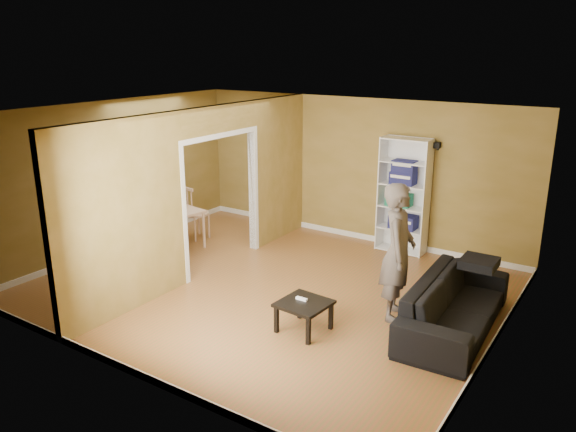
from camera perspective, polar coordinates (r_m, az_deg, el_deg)
The scene contains 16 objects.
room_shell at distance 8.03m, azimuth -1.98°, elevation 1.24°, with size 6.50×6.50×6.50m.
partition at distance 8.76m, azimuth -8.41°, elevation 2.40°, with size 0.22×5.50×2.60m, color olive, non-canonical shape.
wall_speaker at distance 9.61m, azimuth 14.91°, elevation 6.97°, with size 0.10×0.10×0.10m, color black.
sofa at distance 7.43m, azimuth 16.66°, elevation -7.93°, with size 0.99×2.30×0.88m, color black.
person at distance 7.35m, azimuth 11.18°, elevation -2.45°, with size 0.61×0.78×2.15m, color slate.
bookshelf at distance 9.87m, azimuth 11.78°, elevation 2.09°, with size 0.84×0.37×2.00m.
paper_box_navy_a at distance 9.94m, azimuth 11.63°, elevation -0.56°, with size 0.46×0.30×0.23m, color navy.
paper_box_teal at distance 9.87m, azimuth 11.21°, elevation 1.66°, with size 0.42×0.27×0.22m, color #24735C.
paper_box_navy_b at distance 9.76m, azimuth 11.61°, elevation 3.82°, with size 0.41×0.27×0.21m, color navy.
paper_box_navy_c at distance 9.72m, azimuth 11.74°, elevation 4.91°, with size 0.39×0.25×0.20m, color navy.
coffee_table at distance 7.13m, azimuth 1.63°, elevation -9.17°, with size 0.59×0.59×0.39m.
game_controller at distance 7.16m, azimuth 1.39°, elevation -8.42°, with size 0.15×0.04×0.03m, color white.
dining_table at distance 10.18m, azimuth -11.85°, elevation 0.33°, with size 1.12×0.75×0.70m.
chair_left at distance 10.83m, azimuth -14.72°, elevation 0.15°, with size 0.41×0.41×0.89m, color tan, non-canonical shape.
chair_near at distance 9.78m, azimuth -14.12°, elevation -1.68°, with size 0.40×0.40×0.87m, color tan, non-canonical shape.
chair_far at distance 10.55m, azimuth -9.30°, elevation 0.42°, with size 0.47×0.47×1.01m, color tan, non-canonical shape.
Camera 1 is at (4.47, -6.31, 3.48)m, focal length 35.00 mm.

